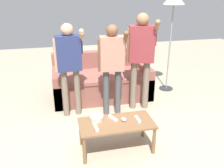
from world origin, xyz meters
The scene contains 12 objects.
ground_plane centered at (0.00, 0.00, 0.00)m, with size 12.00×12.00×0.00m, color tan.
couch centered at (0.11, 1.59, 0.29)m, with size 1.81×0.94×0.81m.
coffee_table centered at (-0.01, -0.12, 0.34)m, with size 0.95×0.46×0.40m.
snack_bowl centered at (-0.25, -0.01, 0.43)m, with size 0.17×0.17×0.06m, color beige.
game_remote_nunchuk centered at (0.09, -0.10, 0.42)m, with size 0.06×0.09×0.05m.
floor_lamp centered at (1.49, 1.59, 1.70)m, with size 0.40×0.40×1.92m.
player_left centered at (-0.50, 0.94, 0.95)m, with size 0.45×0.30×1.50m.
player_center centered at (0.15, 0.82, 0.93)m, with size 0.43×0.34×1.48m.
player_right centered at (0.66, 0.92, 1.02)m, with size 0.47×0.42×1.63m.
game_remote_wand_near centered at (0.27, -0.13, 0.41)m, with size 0.04×0.15×0.03m.
game_remote_wand_far centered at (-0.04, -0.04, 0.41)m, with size 0.09×0.16×0.03m.
game_remote_wand_spare centered at (-0.29, -0.20, 0.41)m, with size 0.05×0.16×0.03m.
Camera 1 is at (-0.65, -2.64, 1.98)m, focal length 38.11 mm.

